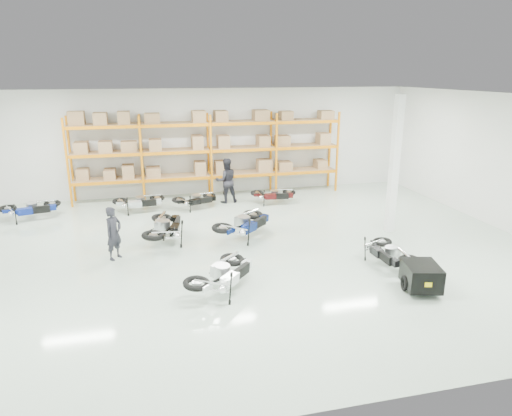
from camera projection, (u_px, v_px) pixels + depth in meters
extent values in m
plane|color=#A7BBAB|center=(241.00, 250.00, 13.77)|extent=(18.00, 18.00, 0.00)
plane|color=white|center=(239.00, 97.00, 12.48)|extent=(18.00, 18.00, 0.00)
plane|color=silver|center=(208.00, 142.00, 19.64)|extent=(18.00, 0.00, 18.00)
plane|color=silver|center=(337.00, 282.00, 6.60)|extent=(18.00, 0.00, 18.00)
plane|color=silver|center=(506.00, 163.00, 15.13)|extent=(0.00, 14.00, 14.00)
cube|color=orange|center=(67.00, 164.00, 17.61)|extent=(0.08, 0.08, 3.50)
cube|color=orange|center=(71.00, 159.00, 18.45)|extent=(0.08, 0.08, 3.50)
cube|color=orange|center=(142.00, 161.00, 18.23)|extent=(0.08, 0.08, 3.50)
cube|color=orange|center=(142.00, 157.00, 19.07)|extent=(0.08, 0.08, 3.50)
cube|color=orange|center=(211.00, 158.00, 18.86)|extent=(0.08, 0.08, 3.50)
cube|color=orange|center=(208.00, 154.00, 19.69)|extent=(0.08, 0.08, 3.50)
cube|color=orange|center=(276.00, 155.00, 19.48)|extent=(0.08, 0.08, 3.50)
cube|color=orange|center=(271.00, 151.00, 20.32)|extent=(0.08, 0.08, 3.50)
cube|color=orange|center=(337.00, 152.00, 20.10)|extent=(0.08, 0.08, 3.50)
cube|color=orange|center=(330.00, 149.00, 20.94)|extent=(0.08, 0.08, 3.50)
cube|color=orange|center=(107.00, 183.00, 18.16)|extent=(2.70, 0.08, 0.12)
cube|color=orange|center=(109.00, 178.00, 19.00)|extent=(2.70, 0.08, 0.12)
cube|color=#A27553|center=(108.00, 179.00, 18.56)|extent=(2.68, 0.88, 0.02)
cube|color=#A27553|center=(107.00, 173.00, 18.50)|extent=(2.40, 0.70, 0.44)
cube|color=orange|center=(178.00, 179.00, 18.79)|extent=(2.70, 0.08, 0.12)
cube|color=orange|center=(177.00, 175.00, 19.63)|extent=(2.70, 0.08, 0.12)
cube|color=#A27553|center=(177.00, 175.00, 19.19)|extent=(2.68, 0.88, 0.02)
cube|color=#A27553|center=(177.00, 170.00, 19.12)|extent=(2.40, 0.70, 0.44)
cube|color=orange|center=(244.00, 176.00, 19.41)|extent=(2.70, 0.08, 0.12)
cube|color=orange|center=(240.00, 172.00, 20.25)|extent=(2.70, 0.08, 0.12)
cube|color=#A27553|center=(242.00, 172.00, 19.81)|extent=(2.68, 0.88, 0.02)
cube|color=#A27553|center=(242.00, 167.00, 19.74)|extent=(2.40, 0.70, 0.44)
cube|color=orange|center=(307.00, 173.00, 20.04)|extent=(2.70, 0.08, 0.12)
cube|color=orange|center=(300.00, 169.00, 20.87)|extent=(2.70, 0.08, 0.12)
cube|color=#A27553|center=(303.00, 169.00, 20.43)|extent=(2.68, 0.88, 0.02)
cube|color=#A27553|center=(304.00, 164.00, 20.37)|extent=(2.40, 0.70, 0.44)
cube|color=orange|center=(105.00, 156.00, 17.85)|extent=(2.70, 0.08, 0.12)
cube|color=orange|center=(106.00, 152.00, 18.69)|extent=(2.70, 0.08, 0.12)
cube|color=#A27553|center=(105.00, 152.00, 18.25)|extent=(2.68, 0.88, 0.02)
cube|color=#A27553|center=(105.00, 146.00, 18.18)|extent=(2.40, 0.70, 0.44)
cube|color=orange|center=(177.00, 153.00, 18.47)|extent=(2.70, 0.08, 0.12)
cube|color=orange|center=(175.00, 149.00, 19.31)|extent=(2.70, 0.08, 0.12)
cube|color=#A27553|center=(176.00, 149.00, 18.87)|extent=(2.68, 0.88, 0.02)
cube|color=#A27553|center=(176.00, 144.00, 18.80)|extent=(2.40, 0.70, 0.44)
cube|color=orange|center=(244.00, 150.00, 19.10)|extent=(2.70, 0.08, 0.12)
cube|color=orange|center=(240.00, 147.00, 19.93)|extent=(2.70, 0.08, 0.12)
cube|color=#A27553|center=(242.00, 147.00, 19.49)|extent=(2.68, 0.88, 0.02)
cube|color=#A27553|center=(242.00, 142.00, 19.43)|extent=(2.40, 0.70, 0.44)
cube|color=orange|center=(307.00, 148.00, 19.72)|extent=(2.70, 0.08, 0.12)
cube|color=orange|center=(301.00, 145.00, 20.56)|extent=(2.70, 0.08, 0.12)
cube|color=#A27553|center=(304.00, 145.00, 20.12)|extent=(2.68, 0.88, 0.02)
cube|color=#A27553|center=(304.00, 139.00, 20.05)|extent=(2.40, 0.70, 0.44)
cube|color=orange|center=(102.00, 127.00, 17.53)|extent=(2.70, 0.08, 0.12)
cube|color=orange|center=(104.00, 125.00, 18.37)|extent=(2.70, 0.08, 0.12)
cube|color=#A27553|center=(103.00, 124.00, 17.93)|extent=(2.68, 0.88, 0.02)
cube|color=#A27553|center=(102.00, 118.00, 17.86)|extent=(2.40, 0.70, 0.44)
cube|color=orange|center=(175.00, 126.00, 18.15)|extent=(2.70, 0.08, 0.12)
cube|color=orange|center=(174.00, 123.00, 18.99)|extent=(2.70, 0.08, 0.12)
cube|color=#A27553|center=(175.00, 123.00, 18.55)|extent=(2.68, 0.88, 0.02)
cube|color=#A27553|center=(174.00, 117.00, 18.49)|extent=(2.40, 0.70, 0.44)
cube|color=orange|center=(244.00, 124.00, 18.78)|extent=(2.70, 0.08, 0.12)
cube|color=orange|center=(240.00, 122.00, 19.62)|extent=(2.70, 0.08, 0.12)
cube|color=#A27553|center=(242.00, 121.00, 19.18)|extent=(2.68, 0.88, 0.02)
cube|color=#A27553|center=(242.00, 115.00, 19.11)|extent=(2.40, 0.70, 0.44)
cube|color=orange|center=(308.00, 122.00, 19.40)|extent=(2.70, 0.08, 0.12)
cube|color=orange|center=(301.00, 120.00, 20.24)|extent=(2.70, 0.08, 0.12)
cube|color=#A27553|center=(305.00, 119.00, 19.80)|extent=(2.68, 0.88, 0.02)
cube|color=#A27553|center=(305.00, 114.00, 19.74)|extent=(2.40, 0.70, 0.44)
cube|color=white|center=(394.00, 165.00, 14.75)|extent=(0.25, 0.25, 4.50)
cube|color=black|center=(421.00, 275.00, 11.07)|extent=(1.00, 1.15, 0.57)
cube|color=yellow|center=(433.00, 284.00, 10.60)|extent=(0.17, 0.06, 0.11)
torus|color=black|center=(406.00, 285.00, 11.04)|extent=(0.08, 0.40, 0.40)
torus|color=black|center=(435.00, 282.00, 11.21)|extent=(0.08, 0.40, 0.40)
cylinder|color=black|center=(406.00, 263.00, 11.68)|extent=(0.27, 0.92, 0.04)
imported|color=#212129|center=(114.00, 233.00, 12.92)|extent=(0.64, 0.67, 1.54)
imported|color=black|center=(226.00, 181.00, 18.50)|extent=(0.94, 0.76, 1.83)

